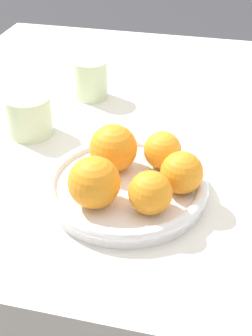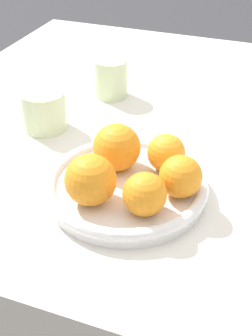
{
  "view_description": "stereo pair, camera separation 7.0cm",
  "coord_description": "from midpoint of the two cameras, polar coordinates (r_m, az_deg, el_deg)",
  "views": [
    {
      "loc": [
        -0.02,
        -0.82,
        1.21
      ],
      "look_at": [
        -0.15,
        -0.26,
        0.81
      ],
      "focal_mm": 50.0,
      "sensor_mm": 36.0,
      "label": 1
    },
    {
      "loc": [
        0.05,
        -0.8,
        1.21
      ],
      "look_at": [
        -0.15,
        -0.26,
        0.81
      ],
      "focal_mm": 50.0,
      "sensor_mm": 36.0,
      "label": 2
    }
  ],
  "objects": [
    {
      "name": "table",
      "position": [
        1.16,
        8.85,
        -11.53
      ],
      "size": [
        1.36,
        1.0,
        0.76
      ],
      "color": "silver",
      "rests_on": "ground_plane"
    },
    {
      "name": "fruit_platter",
      "position": [
        0.72,
        -2.78,
        -2.32
      ],
      "size": [
        0.25,
        0.25,
        0.03
      ],
      "color": "silver",
      "rests_on": "table"
    },
    {
      "name": "orange_0",
      "position": [
        0.66,
        -6.95,
        -1.85
      ],
      "size": [
        0.08,
        0.08,
        0.08
      ],
      "color": "orange",
      "rests_on": "fruit_platter"
    },
    {
      "name": "orange_1",
      "position": [
        0.74,
        1.77,
        2.1
      ],
      "size": [
        0.06,
        0.06,
        0.06
      ],
      "color": "orange",
      "rests_on": "fruit_platter"
    },
    {
      "name": "orange_2",
      "position": [
        0.69,
        3.93,
        -0.67
      ],
      "size": [
        0.06,
        0.06,
        0.06
      ],
      "color": "orange",
      "rests_on": "fruit_platter"
    },
    {
      "name": "orange_3",
      "position": [
        0.73,
        -4.29,
        2.34
      ],
      "size": [
        0.08,
        0.08,
        0.08
      ],
      "color": "orange",
      "rests_on": "fruit_platter"
    },
    {
      "name": "orange_4",
      "position": [
        0.65,
        -0.1,
        -3.14
      ],
      "size": [
        0.06,
        0.06,
        0.06
      ],
      "color": "orange",
      "rests_on": "fruit_platter"
    },
    {
      "name": "cup_0",
      "position": [
        1.01,
        -6.31,
        10.64
      ],
      "size": [
        0.07,
        0.07,
        0.08
      ],
      "color": "beige",
      "rests_on": "table"
    },
    {
      "name": "cup_2",
      "position": [
        0.9,
        -13.92,
        6.16
      ],
      "size": [
        0.08,
        0.08,
        0.08
      ],
      "color": "beige",
      "rests_on": "table"
    }
  ]
}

